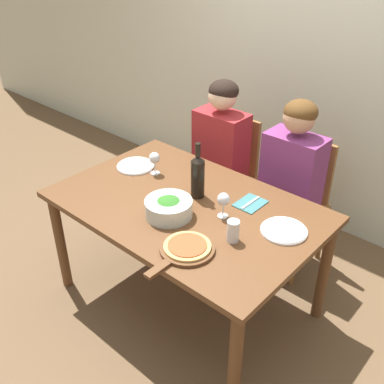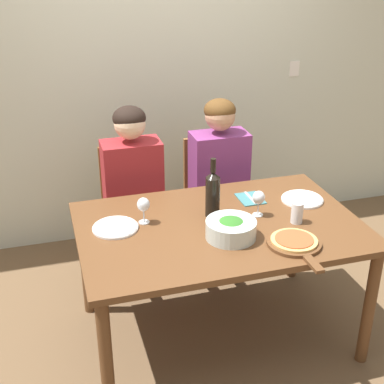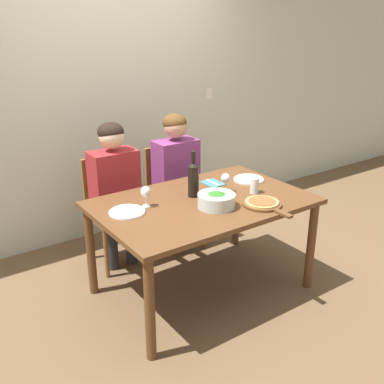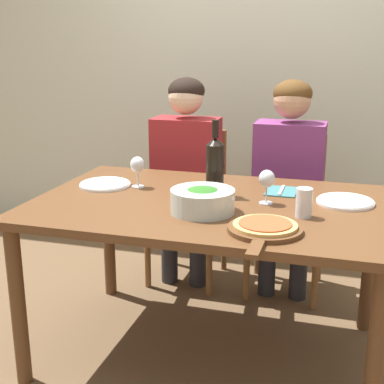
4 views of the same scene
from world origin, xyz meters
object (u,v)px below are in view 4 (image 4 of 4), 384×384
Objects in this scene: broccoli_bowl at (203,200)px; dinner_plate_left at (105,184)px; person_man at (288,169)px; water_tumbler at (304,203)px; wine_bottle at (215,165)px; chair_right at (288,206)px; wine_glass_right at (267,180)px; chair_left at (191,198)px; pizza_on_board at (265,228)px; fork_on_napkin at (281,191)px; dinner_plate_right at (345,201)px; wine_glass_left at (137,166)px; person_woman at (185,163)px.

broccoli_bowl is 1.07× the size of dinner_plate_left.
water_tumbler is (0.16, -0.84, 0.06)m from person_man.
wine_bottle is (-0.26, -0.63, 0.15)m from person_man.
chair_right reaches higher than wine_glass_right.
chair_left is 2.17× the size of pizza_on_board.
chair_right is at bearing 90.00° from person_man.
water_tumbler is 0.37m from fork_on_napkin.
wine_bottle reaches higher than fork_on_napkin.
wine_glass_right reaches higher than dinner_plate_right.
water_tumbler is (0.42, -0.21, -0.08)m from wine_bottle.
water_tumbler is at bearing -51.41° from chair_left.
broccoli_bowl is at bearing -35.45° from wine_glass_left.
fork_on_napkin is (0.29, 0.14, -0.14)m from wine_bottle.
dinner_plate_right is at bearing 17.27° from wine_glass_right.
chair_right is at bearing 70.36° from wine_bottle.
broccoli_bowl is at bearing -172.55° from water_tumbler.
broccoli_bowl reaches higher than dinner_plate_left.
person_man is at bearing 42.82° from wine_glass_left.
wine_glass_left reaches higher than pizza_on_board.
pizza_on_board is at bearing -88.08° from person_man.
broccoli_bowl is (-0.25, -1.00, 0.30)m from chair_right.
dinner_plate_right is at bearing -62.22° from person_man.
pizza_on_board is 2.33× the size of fork_on_napkin.
dinner_plate_right is (0.31, -0.71, 0.26)m from chair_right.
pizza_on_board reaches higher than dinner_plate_right.
chair_right is at bearing 0.00° from chair_left.
wine_glass_right is at bearing 39.20° from broccoli_bowl.
wine_glass_left reaches higher than dinner_plate_right.
chair_left is 0.90m from fork_on_napkin.
person_woman is 8.19× the size of wine_glass_left.
chair_left is at bearing 109.30° from broccoli_bowl.
water_tumbler is at bearing 61.66° from pizza_on_board.
dinner_plate_left is at bearing 167.84° from water_tumbler.
chair_left reaches higher than broccoli_bowl.
water_tumbler reaches higher than dinner_plate_right.
chair_left reaches higher than pizza_on_board.
pizza_on_board is (0.85, -0.43, 0.01)m from dinner_plate_left.
chair_right is 0.82m from dinner_plate_right.
dinner_plate_left is 1.64× the size of wine_glass_left.
wine_glass_left reaches higher than fork_on_napkin.
wine_bottle is 2.29× the size of wine_glass_right.
wine_glass_right is at bearing -91.13° from chair_right.
chair_right is 1.13m from dinner_plate_left.
person_man is at bearing 0.00° from person_woman.
chair_left is at bearing 169.67° from person_man.
dinner_plate_left is 0.59× the size of pizza_on_board.
fork_on_napkin is (0.27, 0.40, -0.05)m from broccoli_bowl.
broccoli_bowl is at bearing -24.87° from dinner_plate_left.
broccoli_bowl is at bearing -68.54° from person_woman.
fork_on_napkin is at bearing 91.16° from pizza_on_board.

